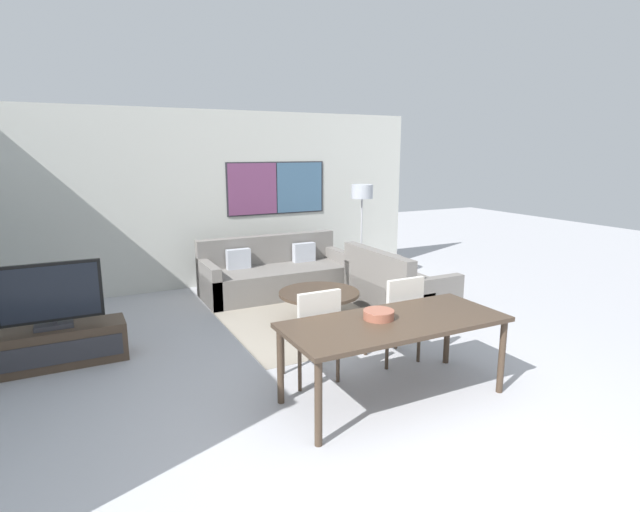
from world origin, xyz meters
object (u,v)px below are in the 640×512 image
(floor_lamp, at_px, (362,200))
(dining_chair_centre, at_px, (397,314))
(fruit_bowl, at_px, (379,314))
(tv_console, at_px, (56,346))
(dining_chair_left, at_px, (313,330))
(coffee_table, at_px, (319,299))
(dining_table, at_px, (395,327))
(sofa_main, at_px, (275,275))
(television, at_px, (51,297))
(sofa_side, at_px, (395,290))

(floor_lamp, bearing_deg, dining_chair_centre, -114.77)
(fruit_bowl, bearing_deg, tv_console, 141.44)
(dining_chair_left, relative_size, fruit_bowl, 3.38)
(coffee_table, height_order, dining_table, dining_table)
(dining_table, height_order, dining_chair_centre, dining_chair_centre)
(coffee_table, height_order, dining_chair_centre, dining_chair_centre)
(sofa_main, bearing_deg, dining_table, -95.30)
(television, relative_size, sofa_main, 0.43)
(dining_table, relative_size, fruit_bowl, 7.25)
(sofa_main, height_order, sofa_side, same)
(television, distance_m, floor_lamp, 4.71)
(dining_chair_centre, xyz_separation_m, floor_lamp, (1.30, 2.82, 0.87))
(dining_table, relative_size, dining_chair_left, 2.14)
(floor_lamp, bearing_deg, television, -163.66)
(tv_console, height_order, sofa_main, sofa_main)
(sofa_main, height_order, dining_chair_left, dining_chair_left)
(dining_table, distance_m, floor_lamp, 3.96)
(television, bearing_deg, sofa_side, -0.85)
(coffee_table, relative_size, dining_chair_centre, 1.12)
(dining_chair_left, height_order, fruit_bowl, dining_chair_left)
(dining_table, relative_size, floor_lamp, 1.21)
(coffee_table, bearing_deg, sofa_side, -1.69)
(tv_console, bearing_deg, dining_chair_centre, -25.38)
(coffee_table, bearing_deg, sofa_main, 90.00)
(television, height_order, dining_table, television)
(coffee_table, xyz_separation_m, dining_table, (-0.34, -2.11, 0.36))
(tv_console, height_order, dining_chair_left, dining_chair_left)
(dining_chair_left, xyz_separation_m, floor_lamp, (2.28, 2.84, 0.87))
(tv_console, distance_m, dining_chair_left, 2.69)
(dining_chair_left, distance_m, fruit_bowl, 0.69)
(sofa_side, relative_size, coffee_table, 1.45)
(tv_console, height_order, dining_chair_centre, dining_chair_centre)
(sofa_side, relative_size, fruit_bowl, 5.51)
(fruit_bowl, bearing_deg, dining_table, -39.72)
(tv_console, relative_size, sofa_side, 0.89)
(dining_chair_left, distance_m, floor_lamp, 3.75)
(tv_console, distance_m, dining_table, 3.46)
(dining_table, bearing_deg, tv_console, 141.39)
(television, bearing_deg, dining_chair_left, -34.97)
(dining_table, height_order, floor_lamp, floor_lamp)
(dining_chair_centre, distance_m, floor_lamp, 3.22)
(dining_table, bearing_deg, dining_chair_centre, 52.37)
(sofa_side, xyz_separation_m, dining_chair_centre, (-1.01, -1.44, 0.25))
(sofa_main, distance_m, sofa_side, 1.93)
(tv_console, distance_m, sofa_main, 3.36)
(floor_lamp, bearing_deg, coffee_table, -137.37)
(sofa_side, xyz_separation_m, floor_lamp, (0.29, 1.37, 1.12))
(sofa_main, bearing_deg, coffee_table, -90.00)
(sofa_main, bearing_deg, fruit_bowl, -97.18)
(sofa_side, bearing_deg, tv_console, 89.16)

